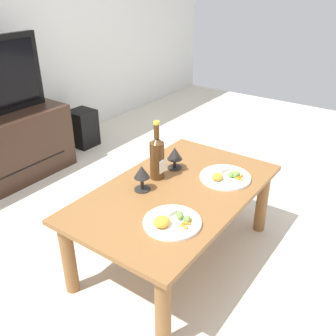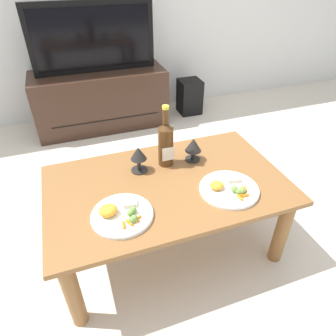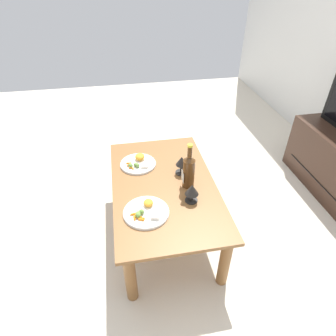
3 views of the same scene
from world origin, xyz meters
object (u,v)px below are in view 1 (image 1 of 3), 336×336
dinner_plate_right (225,177)px  dinner_plate_left (172,221)px  dining_table (176,202)px  goblet_right (175,155)px  goblet_left (142,174)px  floor_speaker (83,128)px  wine_bottle (157,156)px

dinner_plate_right → dinner_plate_left: bearing=179.9°
dining_table → goblet_right: (0.20, 0.15, 0.16)m
dining_table → dinner_plate_right: size_ratio=4.13×
goblet_left → goblet_right: bearing=0.0°
dining_table → goblet_right: size_ratio=8.88×
floor_speaker → dinner_plate_right: bearing=-106.7°
floor_speaker → goblet_left: (-0.90, -1.44, 0.37)m
dining_table → goblet_left: goblet_left is taller
dining_table → goblet_left: bearing=124.8°
floor_speaker → wine_bottle: 1.66m
goblet_left → dinner_plate_right: bearing=-39.8°
dining_table → dinner_plate_right: 0.31m
goblet_right → dining_table: bearing=-143.6°
dining_table → dinner_plate_left: dinner_plate_left is taller
floor_speaker → goblet_right: goblet_right is taller
wine_bottle → dinner_plate_right: wine_bottle is taller
goblet_right → dinner_plate_left: bearing=-147.0°
dining_table → dinner_plate_left: (-0.26, -0.15, 0.09)m
dining_table → dinner_plate_left: bearing=-149.7°
dinner_plate_left → floor_speaker: bearing=58.6°
wine_bottle → goblet_left: (-0.15, -0.01, -0.04)m
dining_table → wine_bottle: size_ratio=3.52×
dinner_plate_left → dinner_plate_right: (0.52, -0.00, -0.00)m
wine_bottle → floor_speaker: bearing=62.2°
goblet_left → dinner_plate_left: goblet_left is taller
floor_speaker → dinner_plate_left: 2.06m
wine_bottle → goblet_right: bearing=-5.4°
dining_table → wine_bottle: (0.05, 0.16, 0.21)m
floor_speaker → dinner_plate_right: dinner_plate_right is taller
goblet_left → dinner_plate_left: size_ratio=0.52×
wine_bottle → dinner_plate_left: bearing=-134.7°
dining_table → goblet_right: 0.30m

